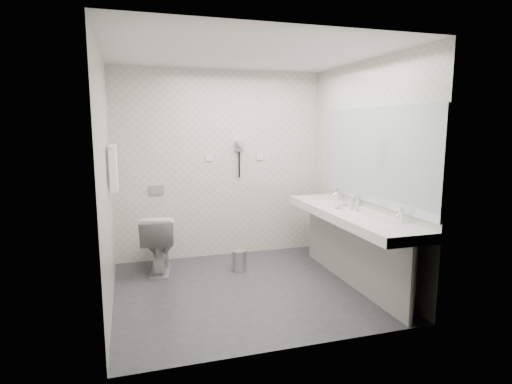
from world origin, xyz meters
name	(u,v)px	position (x,y,z in m)	size (l,w,h in m)	color
floor	(247,289)	(0.00, 0.00, 0.00)	(2.80, 2.80, 0.00)	#2C2C31
ceiling	(246,53)	(0.00, 0.00, 2.50)	(2.80, 2.80, 0.00)	silver
wall_back	(220,165)	(0.00, 1.30, 1.25)	(2.80, 2.80, 0.00)	beige
wall_front	(293,196)	(0.00, -1.30, 1.25)	(2.80, 2.80, 0.00)	beige
wall_left	(106,181)	(-1.40, 0.00, 1.25)	(2.60, 2.60, 0.00)	beige
wall_right	(364,172)	(1.40, 0.00, 1.25)	(2.60, 2.60, 0.00)	beige
vanity_counter	(350,215)	(1.12, -0.20, 0.80)	(0.55, 2.20, 0.10)	silver
vanity_panel	(350,252)	(1.15, -0.20, 0.38)	(0.03, 2.15, 0.75)	gray
vanity_post_near	(412,285)	(1.18, -1.24, 0.38)	(0.06, 0.06, 0.75)	silver
vanity_post_far	(314,230)	(1.18, 0.84, 0.38)	(0.06, 0.06, 0.75)	silver
mirror	(373,156)	(1.39, -0.20, 1.45)	(0.02, 2.20, 1.05)	#B2BCC6
basin_near	(384,225)	(1.12, -0.85, 0.83)	(0.40, 0.31, 0.05)	silver
basin_far	(324,202)	(1.12, 0.45, 0.83)	(0.40, 0.31, 0.05)	silver
faucet_near	(402,215)	(1.32, -0.85, 0.92)	(0.04, 0.04, 0.15)	silver
faucet_far	(338,194)	(1.32, 0.45, 0.92)	(0.04, 0.04, 0.15)	silver
soap_bottle_a	(351,204)	(1.18, -0.12, 0.90)	(0.05, 0.05, 0.11)	white
soap_bottle_b	(338,204)	(1.05, -0.06, 0.90)	(0.08, 0.08, 0.10)	white
soap_bottle_c	(357,205)	(1.20, -0.22, 0.91)	(0.05, 0.05, 0.12)	white
glass_left	(356,201)	(1.34, 0.04, 0.91)	(0.06, 0.06, 0.11)	silver
glass_right	(345,201)	(1.23, 0.09, 0.91)	(0.06, 0.06, 0.12)	silver
toilet	(159,243)	(-0.87, 0.87, 0.36)	(0.40, 0.71, 0.72)	silver
flush_plate	(157,190)	(-0.85, 1.29, 0.95)	(0.18, 0.02, 0.12)	#B2B5BA
pedal_bin	(239,261)	(0.07, 0.59, 0.12)	(0.17, 0.17, 0.24)	#B2B5BA
bin_lid	(239,251)	(0.07, 0.59, 0.25)	(0.17, 0.17, 0.01)	#B2B5BA
towel_rail	(112,147)	(-1.35, 0.55, 1.55)	(0.02, 0.02, 0.62)	silver
towel_near	(113,169)	(-1.34, 0.41, 1.33)	(0.07, 0.24, 0.48)	white
towel_far	(114,166)	(-1.34, 0.69, 1.33)	(0.07, 0.24, 0.48)	white
dryer_cradle	(239,146)	(0.25, 1.27, 1.50)	(0.10, 0.04, 0.14)	gray
dryer_barrel	(240,144)	(0.25, 1.20, 1.53)	(0.08, 0.08, 0.14)	gray
dryer_cord	(239,165)	(0.25, 1.26, 1.25)	(0.02, 0.02, 0.35)	black
switch_plate_a	(209,158)	(-0.15, 1.29, 1.35)	(0.09, 0.02, 0.09)	silver
switch_plate_b	(260,157)	(0.55, 1.29, 1.35)	(0.09, 0.02, 0.09)	silver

